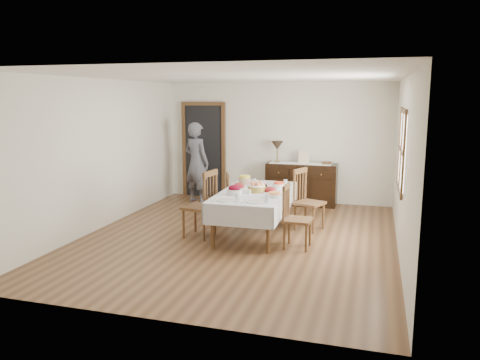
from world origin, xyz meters
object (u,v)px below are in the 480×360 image
(dining_table, at_px, (254,197))
(chair_left_near, at_px, (202,204))
(chair_right_far, at_px, (307,199))
(chair_left_far, at_px, (221,198))
(chair_right_near, at_px, (294,216))
(sideboard, at_px, (301,184))
(person, at_px, (197,160))
(table_lamp, at_px, (277,146))

(dining_table, xyz_separation_m, chair_left_near, (-0.78, -0.40, -0.08))
(chair_right_far, bearing_deg, chair_left_far, 111.16)
(chair_left_near, height_order, chair_right_near, chair_left_near)
(chair_left_far, distance_m, chair_right_near, 1.88)
(sideboard, distance_m, person, 2.33)
(dining_table, xyz_separation_m, sideboard, (0.41, 2.44, -0.20))
(dining_table, bearing_deg, chair_right_near, -34.97)
(chair_left_near, bearing_deg, dining_table, 126.08)
(chair_right_far, xyz_separation_m, sideboard, (-0.39, 1.89, -0.09))
(person, bearing_deg, table_lamp, -144.41)
(chair_right_far, height_order, person, person)
(chair_left_far, relative_size, person, 0.49)
(chair_left_far, xyz_separation_m, sideboard, (1.19, 1.88, -0.02))
(chair_left_far, distance_m, person, 1.88)
(chair_right_near, xyz_separation_m, person, (-2.60, 2.56, 0.44))
(sideboard, xyz_separation_m, table_lamp, (-0.54, -0.01, 0.80))
(chair_right_near, distance_m, chair_right_far, 1.07)
(chair_left_near, xyz_separation_m, chair_left_far, (-0.00, 0.96, -0.10))
(chair_left_near, xyz_separation_m, chair_right_near, (1.54, -0.11, -0.07))
(chair_right_far, xyz_separation_m, table_lamp, (-0.93, 1.88, 0.71))
(dining_table, relative_size, table_lamp, 4.69)
(chair_right_far, distance_m, person, 3.05)
(dining_table, xyz_separation_m, chair_left_far, (-0.78, 0.55, -0.18))
(dining_table, distance_m, chair_right_near, 0.94)
(dining_table, xyz_separation_m, person, (-1.84, 2.04, 0.29))
(chair_right_near, relative_size, person, 0.52)
(chair_right_near, xyz_separation_m, table_lamp, (-0.89, 2.95, 0.75))
(chair_left_near, xyz_separation_m, table_lamp, (0.65, 2.84, 0.68))
(dining_table, height_order, person, person)
(dining_table, relative_size, chair_right_near, 2.20)
(dining_table, bearing_deg, sideboard, 79.68)
(chair_left_near, height_order, chair_right_far, chair_left_near)
(chair_right_far, height_order, sideboard, chair_right_far)
(sideboard, height_order, person, person)
(dining_table, height_order, chair_left_far, chair_left_far)
(chair_left_near, relative_size, sideboard, 0.75)
(chair_left_far, xyz_separation_m, chair_right_near, (1.54, -1.07, 0.03))
(dining_table, bearing_deg, table_lamp, 92.22)
(sideboard, xyz_separation_m, person, (-2.24, -0.40, 0.49))
(chair_right_near, bearing_deg, chair_right_far, 0.49)
(person, relative_size, table_lamp, 4.06)
(chair_left_near, relative_size, chair_right_far, 1.06)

